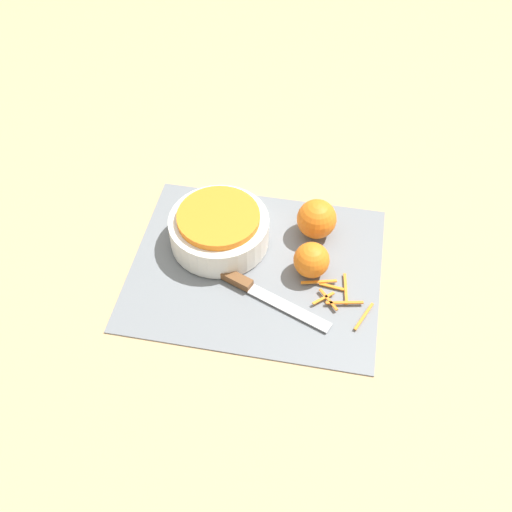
# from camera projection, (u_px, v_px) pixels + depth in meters

# --- Properties ---
(ground_plane) EXTENTS (4.00, 4.00, 0.00)m
(ground_plane) POSITION_uv_depth(u_px,v_px,m) (256.00, 268.00, 1.12)
(ground_plane) COLOR tan
(cutting_board) EXTENTS (0.46, 0.38, 0.01)m
(cutting_board) POSITION_uv_depth(u_px,v_px,m) (256.00, 267.00, 1.12)
(cutting_board) COLOR slate
(cutting_board) RESTS_ON ground_plane
(bowl_speckled) EXTENTS (0.19, 0.19, 0.07)m
(bowl_speckled) POSITION_uv_depth(u_px,v_px,m) (219.00, 228.00, 1.13)
(bowl_speckled) COLOR silver
(bowl_speckled) RESTS_ON cutting_board
(knife) EXTENTS (0.24, 0.11, 0.02)m
(knife) POSITION_uv_depth(u_px,v_px,m) (245.00, 284.00, 1.08)
(knife) COLOR brown
(knife) RESTS_ON cutting_board
(orange_left) EXTENTS (0.08, 0.08, 0.08)m
(orange_left) POSITION_uv_depth(u_px,v_px,m) (317.00, 219.00, 1.15)
(orange_left) COLOR orange
(orange_left) RESTS_ON cutting_board
(orange_right) EXTENTS (0.07, 0.07, 0.07)m
(orange_right) POSITION_uv_depth(u_px,v_px,m) (312.00, 260.00, 1.09)
(orange_right) COLOR orange
(orange_right) RESTS_ON cutting_board
(peel_pile) EXTENTS (0.13, 0.12, 0.01)m
(peel_pile) POSITION_uv_depth(u_px,v_px,m) (338.00, 296.00, 1.07)
(peel_pile) COLOR orange
(peel_pile) RESTS_ON cutting_board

